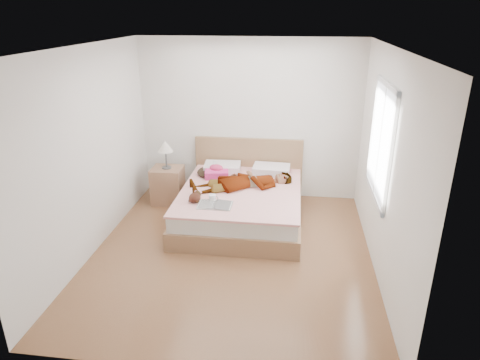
{
  "coord_description": "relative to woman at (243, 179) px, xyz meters",
  "views": [
    {
      "loc": [
        0.74,
        -4.8,
        2.98
      ],
      "look_at": [
        0.0,
        0.85,
        0.7
      ],
      "focal_mm": 32.0,
      "sensor_mm": 36.0,
      "label": 1
    }
  ],
  "objects": [
    {
      "name": "ground",
      "position": [
        -0.01,
        -1.09,
        -0.62
      ],
      "size": [
        4.0,
        4.0,
        0.0
      ],
      "primitive_type": "plane",
      "color": "#4F2A18",
      "rests_on": "ground"
    },
    {
      "name": "woman",
      "position": [
        0.0,
        0.0,
        0.0
      ],
      "size": [
        1.69,
        1.15,
        0.22
      ],
      "primitive_type": "imported",
      "rotation": [
        0.0,
        0.0,
        -1.19
      ],
      "color": "white",
      "rests_on": "bed"
    },
    {
      "name": "hair",
      "position": [
        -0.57,
        0.45,
        -0.07
      ],
      "size": [
        0.52,
        0.61,
        0.08
      ],
      "primitive_type": "ellipsoid",
      "rotation": [
        0.0,
        0.0,
        -0.14
      ],
      "color": "black",
      "rests_on": "bed"
    },
    {
      "name": "phone",
      "position": [
        -0.5,
        0.4,
        0.09
      ],
      "size": [
        0.08,
        0.11,
        0.06
      ],
      "primitive_type": "cube",
      "rotation": [
        0.44,
        0.0,
        0.38
      ],
      "color": "silver",
      "rests_on": "bed"
    },
    {
      "name": "room_shell",
      "position": [
        1.76,
        -0.79,
        0.88
      ],
      "size": [
        4.0,
        4.0,
        4.0
      ],
      "color": "white",
      "rests_on": "ground"
    },
    {
      "name": "bed",
      "position": [
        -0.01,
        -0.06,
        -0.34
      ],
      "size": [
        1.8,
        2.08,
        1.0
      ],
      "color": "brown",
      "rests_on": "ground"
    },
    {
      "name": "towel",
      "position": [
        -0.46,
        0.31,
        -0.03
      ],
      "size": [
        0.41,
        0.35,
        0.19
      ],
      "color": "#EA3F86",
      "rests_on": "bed"
    },
    {
      "name": "magazine",
      "position": [
        -0.29,
        -0.74,
        -0.1
      ],
      "size": [
        0.47,
        0.31,
        0.03
      ],
      "color": "silver",
      "rests_on": "bed"
    },
    {
      "name": "coffee_mug",
      "position": [
        -0.35,
        -0.62,
        -0.05
      ],
      "size": [
        0.13,
        0.09,
        0.11
      ],
      "color": "white",
      "rests_on": "bed"
    },
    {
      "name": "plush_toy",
      "position": [
        -0.58,
        -0.65,
        -0.04
      ],
      "size": [
        0.18,
        0.25,
        0.13
      ],
      "color": "black",
      "rests_on": "bed"
    },
    {
      "name": "nightstand",
      "position": [
        -1.29,
        0.37,
        -0.27
      ],
      "size": [
        0.5,
        0.44,
        1.05
      ],
      "color": "brown",
      "rests_on": "ground"
    }
  ]
}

